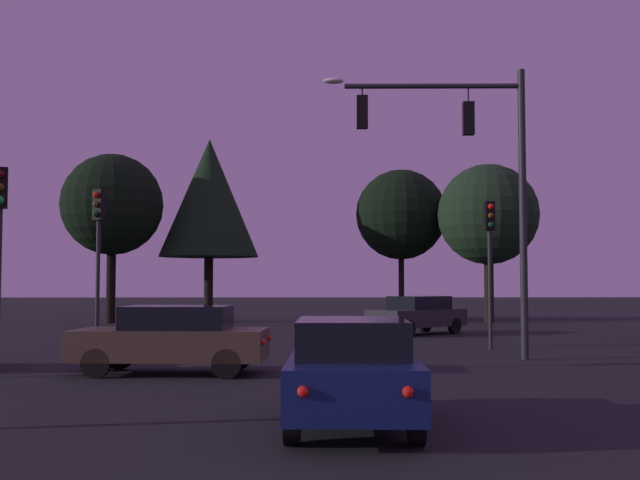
{
  "coord_description": "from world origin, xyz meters",
  "views": [
    {
      "loc": [
        0.2,
        -5.48,
        2.02
      ],
      "look_at": [
        0.62,
        13.11,
        3.06
      ],
      "focal_mm": 43.71,
      "sensor_mm": 36.0,
      "label": 1
    }
  ],
  "objects": [
    {
      "name": "traffic_light_median",
      "position": [
        -5.77,
        17.34,
        3.36
      ],
      "size": [
        0.37,
        0.39,
        4.78
      ],
      "color": "#232326",
      "rests_on": "ground"
    },
    {
      "name": "tree_center_horizon",
      "position": [
        9.79,
        34.34,
        5.57
      ],
      "size": [
        5.2,
        5.2,
        8.19
      ],
      "color": "black",
      "rests_on": "ground"
    },
    {
      "name": "traffic_light_corner_left",
      "position": [
        5.99,
        18.38,
        3.22
      ],
      "size": [
        0.33,
        0.37,
        4.56
      ],
      "color": "#232326",
      "rests_on": "ground"
    },
    {
      "name": "car_nearside_lane",
      "position": [
        0.9,
        5.62,
        0.79
      ],
      "size": [
        1.91,
        4.13,
        1.52
      ],
      "color": "#0F1947",
      "rests_on": "ground"
    },
    {
      "name": "car_far_lane",
      "position": [
        4.8,
        25.49,
        0.79
      ],
      "size": [
        4.33,
        4.09,
        1.52
      ],
      "color": "#232328",
      "rests_on": "ground"
    },
    {
      "name": "ground_plane",
      "position": [
        0.0,
        24.5,
        0.0
      ],
      "size": [
        168.0,
        168.0,
        0.0
      ],
      "primitive_type": "plane",
      "color": "black",
      "rests_on": "ground"
    },
    {
      "name": "tree_left_far",
      "position": [
        5.66,
        37.35,
        5.83
      ],
      "size": [
        5.0,
        5.0,
        8.34
      ],
      "color": "black",
      "rests_on": "ground"
    },
    {
      "name": "tree_lot_edge",
      "position": [
        -4.79,
        36.03,
        6.58
      ],
      "size": [
        5.29,
        5.29,
        9.77
      ],
      "color": "black",
      "rests_on": "ground"
    },
    {
      "name": "tree_behind_sign",
      "position": [
        -9.57,
        34.47,
        6.05
      ],
      "size": [
        5.19,
        5.19,
        8.67
      ],
      "color": "black",
      "rests_on": "ground"
    },
    {
      "name": "traffic_signal_mast_arm",
      "position": [
        4.75,
        15.28,
        5.35
      ],
      "size": [
        5.47,
        0.46,
        7.83
      ],
      "color": "#232326",
      "rests_on": "ground"
    },
    {
      "name": "car_crossing_left",
      "position": [
        -2.71,
        12.12,
        0.8
      ],
      "size": [
        4.43,
        2.15,
        1.52
      ],
      "color": "#473828",
      "rests_on": "ground"
    }
  ]
}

